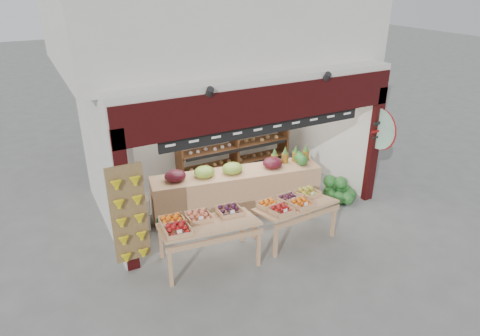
% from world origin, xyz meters
% --- Properties ---
extents(ground, '(60.00, 60.00, 0.00)m').
position_xyz_m(ground, '(0.00, 0.00, 0.00)').
color(ground, '#63635E').
rests_on(ground, ground).
extents(shop_structure, '(6.36, 5.12, 5.40)m').
position_xyz_m(shop_structure, '(0.00, 1.61, 3.92)').
color(shop_structure, beige).
rests_on(shop_structure, ground).
extents(banana_board, '(0.60, 0.15, 1.80)m').
position_xyz_m(banana_board, '(-2.73, -1.17, 1.12)').
color(banana_board, olive).
rests_on(banana_board, ground).
extents(gift_sign, '(0.04, 0.93, 0.92)m').
position_xyz_m(gift_sign, '(2.75, -1.15, 1.75)').
color(gift_sign, '#A8D3BA').
rests_on(gift_sign, ground).
extents(back_shelving, '(3.02, 0.49, 1.86)m').
position_xyz_m(back_shelving, '(0.62, 1.57, 1.19)').
color(back_shelving, brown).
rests_on(back_shelving, ground).
extents(refrigerator, '(0.92, 0.92, 1.92)m').
position_xyz_m(refrigerator, '(-2.37, 1.47, 0.96)').
color(refrigerator, '#AAADB1').
rests_on(refrigerator, ground).
extents(cardboard_stack, '(1.07, 0.77, 0.67)m').
position_xyz_m(cardboard_stack, '(-2.02, 0.16, 0.25)').
color(cardboard_stack, beige).
rests_on(cardboard_stack, ground).
extents(mid_counter, '(3.75, 1.34, 1.14)m').
position_xyz_m(mid_counter, '(-0.16, -0.08, 0.50)').
color(mid_counter, tan).
rests_on(mid_counter, ground).
extents(display_table_left, '(1.81, 1.15, 1.07)m').
position_xyz_m(display_table_left, '(-1.58, -1.45, 0.82)').
color(display_table_left, tan).
rests_on(display_table_left, ground).
extents(display_table_right, '(1.55, 0.91, 0.97)m').
position_xyz_m(display_table_right, '(0.28, -1.55, 0.75)').
color(display_table_right, tan).
rests_on(display_table_right, ground).
extents(watermelon_pile, '(0.79, 0.75, 0.57)m').
position_xyz_m(watermelon_pile, '(2.14, -0.78, 0.21)').
color(watermelon_pile, '#1C541D').
rests_on(watermelon_pile, ground).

